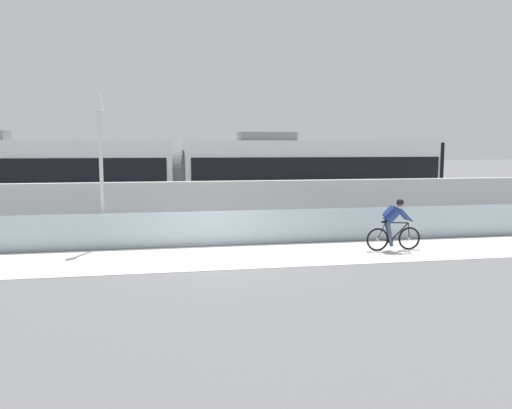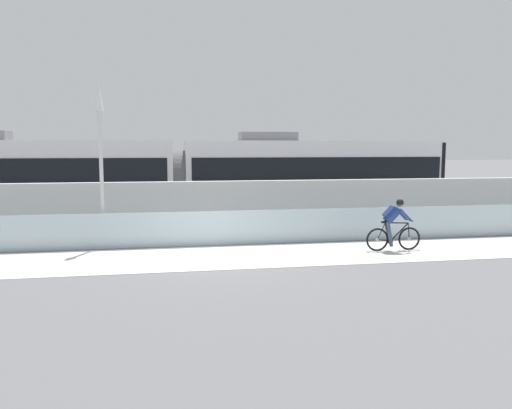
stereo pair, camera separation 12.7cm
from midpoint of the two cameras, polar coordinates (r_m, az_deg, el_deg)
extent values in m
plane|color=slate|center=(14.80, -4.97, -5.97)|extent=(200.00, 200.00, 0.00)
cube|color=silver|center=(14.80, -4.98, -5.94)|extent=(32.00, 3.20, 0.01)
cube|color=silver|center=(16.51, -5.61, -2.70)|extent=(32.00, 0.05, 1.12)
cube|color=silver|center=(18.23, -6.11, -0.48)|extent=(32.00, 0.36, 1.97)
cube|color=#595654|center=(20.81, -6.60, -2.34)|extent=(32.00, 0.08, 0.01)
cube|color=#595654|center=(22.23, -6.85, -1.78)|extent=(32.00, 0.08, 0.01)
cube|color=silver|center=(21.90, -24.16, 2.56)|extent=(11.00, 2.50, 3.10)
cube|color=black|center=(21.89, -24.21, 3.48)|extent=(10.56, 2.54, 1.04)
cube|color=#4C4C51|center=(22.03, -24.00, -0.99)|extent=(10.78, 2.53, 0.28)
cube|color=#232326|center=(21.49, -14.82, -1.28)|extent=(1.40, 1.88, 0.20)
cylinder|color=black|center=(20.79, -14.96, -1.70)|extent=(0.60, 0.10, 0.60)
cylinder|color=black|center=(22.21, -14.68, -1.18)|extent=(0.60, 0.10, 0.60)
cube|color=silver|center=(22.20, 6.09, 3.14)|extent=(11.00, 2.50, 3.10)
cube|color=black|center=(22.18, 6.10, 4.04)|extent=(10.56, 2.54, 1.04)
cube|color=#4C4C51|center=(22.32, 6.05, -0.37)|extent=(10.78, 2.53, 0.28)
cube|color=slate|center=(21.68, 1.08, 7.67)|extent=(2.40, 1.10, 0.36)
cube|color=#232326|center=(21.61, -2.94, -1.03)|extent=(1.40, 1.88, 0.20)
cylinder|color=black|center=(20.91, -2.68, -1.44)|extent=(0.60, 0.10, 0.60)
cylinder|color=black|center=(22.32, -3.18, -0.94)|extent=(0.60, 0.10, 0.60)
cube|color=#232326|center=(23.58, 14.28, -0.59)|extent=(1.40, 1.88, 0.20)
cylinder|color=black|center=(22.94, 15.02, -0.95)|extent=(0.60, 0.10, 0.60)
cylinder|color=black|center=(24.23, 13.57, -0.52)|extent=(0.60, 0.10, 0.60)
cube|color=black|center=(24.31, 18.52, 3.13)|extent=(0.16, 2.54, 2.94)
cylinder|color=#59595B|center=(21.29, -8.94, 2.95)|extent=(0.60, 2.30, 2.30)
torus|color=black|center=(16.45, 16.67, -3.68)|extent=(0.72, 0.06, 0.72)
cylinder|color=#99999E|center=(16.45, 16.67, -3.68)|extent=(0.07, 0.10, 0.07)
torus|color=black|center=(16.00, 13.31, -3.86)|extent=(0.72, 0.06, 0.72)
cylinder|color=#99999E|center=(16.00, 13.31, -3.86)|extent=(0.07, 0.10, 0.07)
cylinder|color=black|center=(16.26, 15.63, -2.99)|extent=(0.60, 0.04, 0.58)
cylinder|color=black|center=(16.10, 14.42, -3.00)|extent=(0.22, 0.04, 0.59)
cylinder|color=black|center=(16.18, 15.38, -1.99)|extent=(0.76, 0.04, 0.07)
cylinder|color=black|center=(16.09, 14.00, -3.93)|extent=(0.43, 0.03, 0.09)
cylinder|color=black|center=(16.00, 13.73, -2.92)|extent=(0.27, 0.02, 0.53)
cylinder|color=black|center=(16.39, 16.62, -2.84)|extent=(0.08, 0.03, 0.49)
cube|color=black|center=(16.01, 14.16, -1.92)|extent=(0.24, 0.10, 0.05)
cylinder|color=black|center=(16.33, 16.58, -1.65)|extent=(0.03, 0.58, 0.03)
cylinder|color=#262628|center=(16.18, 14.68, -4.00)|extent=(0.18, 0.02, 0.18)
cube|color=navy|center=(16.08, 14.90, -1.13)|extent=(0.50, 0.28, 0.51)
cube|color=navy|center=(16.02, 14.60, -0.82)|extent=(0.38, 0.30, 0.38)
sphere|color=#997051|center=(16.14, 15.70, 0.11)|extent=(0.20, 0.20, 0.20)
sphere|color=black|center=(16.13, 15.71, 0.23)|extent=(0.23, 0.23, 0.23)
cylinder|color=navy|center=(16.09, 16.29, -1.13)|extent=(0.41, 0.08, 0.41)
cylinder|color=navy|center=(16.37, 15.79, -0.99)|extent=(0.41, 0.08, 0.41)
cylinder|color=#384766|center=(16.03, 14.62, -3.20)|extent=(0.25, 0.11, 0.79)
cylinder|color=#384766|center=(16.17, 14.36, -2.61)|extent=(0.25, 0.11, 0.52)
cylinder|color=gray|center=(16.94, -16.98, -4.29)|extent=(0.24, 0.24, 0.20)
cylinder|color=silver|center=(16.69, -17.22, 2.81)|extent=(0.12, 0.12, 4.20)
cone|color=white|center=(16.73, -17.52, 11.56)|extent=(0.28, 0.28, 0.90)
camera|label=1|loc=(0.06, -90.21, -0.02)|focal=35.51mm
camera|label=2|loc=(0.06, 89.79, 0.02)|focal=35.51mm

